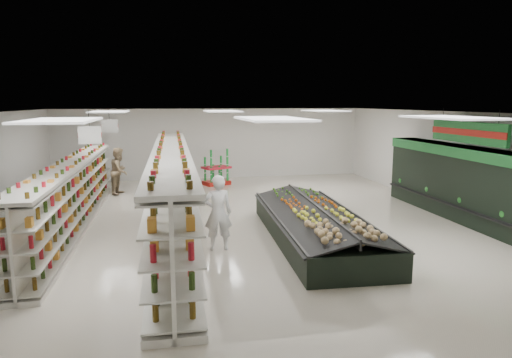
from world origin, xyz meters
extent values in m
plane|color=beige|center=(0.00, 0.00, 0.00)|extent=(16.00, 16.00, 0.00)
cube|color=white|center=(0.00, 0.00, 3.20)|extent=(14.00, 16.00, 0.02)
cube|color=white|center=(0.00, 8.00, 1.60)|extent=(14.00, 0.02, 3.20)
cube|color=white|center=(0.00, -8.00, 1.60)|extent=(14.00, 0.02, 3.20)
cube|color=white|center=(7.00, 0.00, 1.60)|extent=(0.02, 16.00, 3.20)
cube|color=black|center=(6.55, -1.50, 1.10)|extent=(0.80, 8.00, 2.20)
cube|color=#1C6B2B|center=(6.53, -1.50, 2.05)|extent=(0.85, 8.00, 0.30)
cube|color=black|center=(6.30, -1.50, 0.55)|extent=(0.55, 7.80, 0.15)
cube|color=silver|center=(6.40, -1.50, 1.35)|extent=(0.45, 7.70, 0.03)
cube|color=silver|center=(6.40, -1.50, 1.65)|extent=(0.45, 7.70, 0.03)
cube|color=white|center=(-3.80, -2.00, 2.75)|extent=(0.50, 0.06, 0.40)
cube|color=#B31B14|center=(-3.80, -2.00, 2.75)|extent=(0.52, 0.02, 0.12)
cylinder|color=black|center=(-3.80, -2.00, 3.05)|extent=(0.01, 0.01, 0.50)
cube|color=white|center=(-3.80, 2.00, 2.75)|extent=(0.50, 0.06, 0.40)
cube|color=#B31B14|center=(-3.80, 2.00, 2.75)|extent=(0.52, 0.02, 0.12)
cylinder|color=black|center=(-3.80, 2.00, 3.05)|extent=(0.01, 0.01, 0.50)
cube|color=#1C6B2B|center=(6.25, -1.50, 2.65)|extent=(0.10, 3.20, 0.60)
cube|color=#B31B14|center=(6.19, -1.50, 2.65)|extent=(0.03, 3.20, 0.18)
cylinder|color=black|center=(6.25, -2.70, 3.05)|extent=(0.01, 0.01, 0.50)
cylinder|color=black|center=(6.25, -0.30, 3.05)|extent=(0.01, 0.01, 0.50)
cube|color=white|center=(-4.70, 0.37, 0.05)|extent=(0.87, 10.65, 0.11)
cube|color=white|center=(-4.70, 0.37, 0.89)|extent=(0.12, 10.65, 1.77)
cube|color=white|center=(-4.70, 0.37, 1.81)|extent=(0.87, 10.65, 0.07)
cube|color=silver|center=(-4.90, 0.38, 0.16)|extent=(0.46, 10.56, 0.03)
cube|color=silver|center=(-4.90, 0.38, 0.55)|extent=(0.46, 10.56, 0.03)
cube|color=silver|center=(-4.90, 0.38, 0.94)|extent=(0.46, 10.56, 0.03)
cube|color=silver|center=(-4.90, 0.38, 1.32)|extent=(0.46, 10.56, 0.03)
cube|color=silver|center=(-4.90, 0.38, 1.71)|extent=(0.46, 10.56, 0.03)
cube|color=silver|center=(-4.49, 0.37, 0.16)|extent=(0.46, 10.56, 0.03)
cube|color=silver|center=(-4.49, 0.37, 0.55)|extent=(0.46, 10.56, 0.03)
cube|color=silver|center=(-4.49, 0.37, 0.94)|extent=(0.46, 10.56, 0.03)
cube|color=silver|center=(-4.49, 0.37, 1.32)|extent=(0.46, 10.56, 0.03)
cube|color=silver|center=(-4.49, 0.37, 1.71)|extent=(0.46, 10.56, 0.03)
cube|color=white|center=(-1.98, -0.30, 0.06)|extent=(1.19, 12.90, 0.13)
cube|color=white|center=(-1.98, -0.30, 1.07)|extent=(0.29, 12.89, 2.15)
cube|color=white|center=(-1.98, -0.30, 2.19)|extent=(1.19, 12.90, 0.09)
cube|color=silver|center=(-2.22, -0.30, 0.19)|extent=(0.69, 12.79, 0.03)
cube|color=silver|center=(-2.22, -0.30, 0.66)|extent=(0.69, 12.79, 0.03)
cube|color=silver|center=(-2.22, -0.30, 1.13)|extent=(0.69, 12.79, 0.03)
cube|color=silver|center=(-2.22, -0.30, 1.60)|extent=(0.69, 12.79, 0.03)
cube|color=silver|center=(-2.22, -0.30, 2.07)|extent=(0.69, 12.79, 0.03)
cube|color=silver|center=(-1.73, -0.31, 0.19)|extent=(0.69, 12.79, 0.03)
cube|color=silver|center=(-1.73, -0.31, 0.66)|extent=(0.69, 12.79, 0.03)
cube|color=silver|center=(-1.73, -0.31, 1.13)|extent=(0.69, 12.79, 0.03)
cube|color=silver|center=(-1.73, -0.31, 1.60)|extent=(0.69, 12.79, 0.03)
cube|color=silver|center=(-1.73, -0.31, 2.07)|extent=(0.69, 12.79, 0.03)
cube|color=black|center=(1.59, -2.16, 0.31)|extent=(2.40, 6.26, 0.62)
cube|color=#262626|center=(0.57, -2.12, 0.63)|extent=(0.34, 6.17, 0.05)
cube|color=#262626|center=(2.61, -2.21, 0.63)|extent=(0.34, 6.17, 0.05)
cube|color=black|center=(1.04, -2.14, 0.72)|extent=(1.42, 6.13, 0.32)
cube|color=black|center=(2.14, -2.19, 0.72)|extent=(1.42, 6.13, 0.32)
cube|color=#262626|center=(1.59, -2.16, 0.81)|extent=(0.33, 6.08, 0.22)
cube|color=#B31B14|center=(0.00, 6.22, 0.09)|extent=(1.25, 1.07, 0.18)
cube|color=red|center=(0.00, 6.22, 0.75)|extent=(1.31, 1.13, 0.09)
imported|color=white|center=(-0.95, -2.47, 0.91)|extent=(0.67, 0.45, 1.82)
imported|color=#94875B|center=(-3.86, 5.00, 0.89)|extent=(0.76, 0.98, 1.79)
camera|label=1|loc=(-2.15, -12.94, 3.49)|focal=32.00mm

